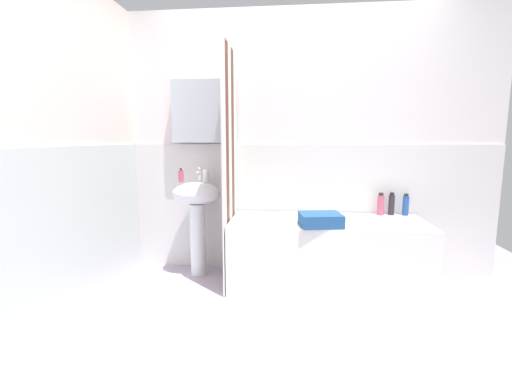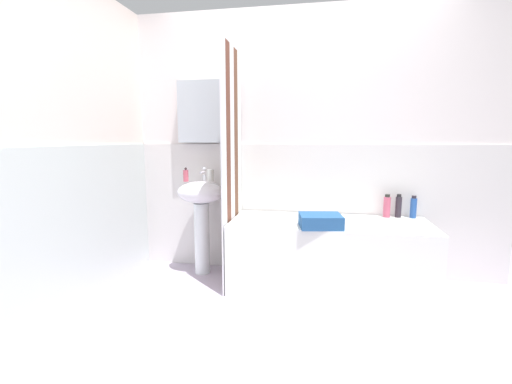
{
  "view_description": "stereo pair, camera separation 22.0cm",
  "coord_description": "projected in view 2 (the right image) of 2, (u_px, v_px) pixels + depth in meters",
  "views": [
    {
      "loc": [
        -0.03,
        -2.05,
        1.25
      ],
      "look_at": [
        -0.31,
        0.7,
        0.83
      ],
      "focal_mm": 24.88,
      "sensor_mm": 36.0,
      "label": 1
    },
    {
      "loc": [
        0.19,
        -2.02,
        1.25
      ],
      "look_at": [
        -0.31,
        0.7,
        0.83
      ],
      "focal_mm": 24.88,
      "sensor_mm": 36.0,
      "label": 2
    }
  ],
  "objects": [
    {
      "name": "ground_plane",
      "position": [
        286.0,
        346.0,
        2.19
      ],
      "size": [
        4.8,
        5.6,
        0.04
      ],
      "primitive_type": "cube",
      "color": "#B9ABC0"
    },
    {
      "name": "wall_back_tiled",
      "position": [
        295.0,
        151.0,
        3.26
      ],
      "size": [
        3.6,
        0.18,
        2.4
      ],
      "color": "white",
      "rests_on": "ground_plane"
    },
    {
      "name": "wall_left_tiled",
      "position": [
        81.0,
        157.0,
        2.64
      ],
      "size": [
        0.07,
        1.81,
        2.4
      ],
      "color": "white",
      "rests_on": "ground_plane"
    },
    {
      "name": "sink",
      "position": [
        201.0,
        207.0,
        3.25
      ],
      "size": [
        0.44,
        0.34,
        0.86
      ],
      "color": "white",
      "rests_on": "ground_plane"
    },
    {
      "name": "faucet",
      "position": [
        203.0,
        174.0,
        3.29
      ],
      "size": [
        0.03,
        0.12,
        0.12
      ],
      "color": "silver",
      "rests_on": "sink"
    },
    {
      "name": "soap_dispenser",
      "position": [
        186.0,
        175.0,
        3.21
      ],
      "size": [
        0.05,
        0.05,
        0.13
      ],
      "color": "#C45063",
      "rests_on": "sink"
    },
    {
      "name": "toothbrush_cup",
      "position": [
        211.0,
        175.0,
        3.25
      ],
      "size": [
        0.06,
        0.06,
        0.1
      ],
      "primitive_type": "cylinder",
      "color": "silver",
      "rests_on": "sink"
    },
    {
      "name": "bathtub",
      "position": [
        328.0,
        255.0,
        2.96
      ],
      "size": [
        1.62,
        0.65,
        0.57
      ],
      "primitive_type": "cube",
      "color": "white",
      "rests_on": "ground_plane"
    },
    {
      "name": "shower_curtain",
      "position": [
        232.0,
        168.0,
        3.0
      ],
      "size": [
        0.01,
        0.65,
        2.0
      ],
      "color": "white",
      "rests_on": "ground_plane"
    },
    {
      "name": "conditioner_bottle",
      "position": [
        413.0,
        207.0,
        3.04
      ],
      "size": [
        0.05,
        0.05,
        0.19
      ],
      "color": "#254F9F",
      "rests_on": "bathtub"
    },
    {
      "name": "shampoo_bottle",
      "position": [
        398.0,
        206.0,
        3.07
      ],
      "size": [
        0.05,
        0.05,
        0.2
      ],
      "color": "#302731",
      "rests_on": "bathtub"
    },
    {
      "name": "body_wash_bottle",
      "position": [
        387.0,
        206.0,
        3.07
      ],
      "size": [
        0.06,
        0.06,
        0.2
      ],
      "color": "#C7516D",
      "rests_on": "bathtub"
    },
    {
      "name": "towel_folded",
      "position": [
        320.0,
        221.0,
        2.72
      ],
      "size": [
        0.35,
        0.3,
        0.1
      ],
      "primitive_type": "cube",
      "rotation": [
        0.0,
        0.0,
        0.17
      ],
      "color": "#245189",
      "rests_on": "bathtub"
    }
  ]
}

